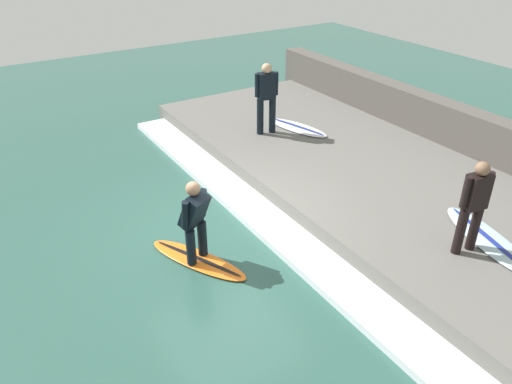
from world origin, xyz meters
name	(u,v)px	position (x,y,z in m)	size (l,w,h in m)	color
ground_plane	(227,235)	(0.00, 0.00, 0.00)	(28.00, 28.00, 0.00)	#2D564C
concrete_ledge	(369,178)	(3.38, 0.00, 0.20)	(4.40, 11.79, 0.41)	#66635E
back_wall	(452,133)	(5.83, 0.00, 0.65)	(0.50, 12.38, 1.30)	#544F49
wave_foam_crest	(265,219)	(0.80, 0.00, 0.06)	(0.75, 11.20, 0.13)	silver
surfboard_riding	(198,260)	(-0.77, -0.41, 0.03)	(1.24, 1.91, 0.07)	orange
surfer_riding	(195,218)	(-0.77, -0.41, 0.85)	(0.52, 0.55, 1.42)	black
surfer_waiting_near	(266,95)	(2.61, 2.74, 1.34)	(0.55, 0.32, 1.66)	black
surfboard_waiting_near	(298,128)	(3.40, 2.55, 0.44)	(0.97, 1.77, 0.07)	silver
surfer_waiting_far	(474,203)	(2.65, -2.83, 1.27)	(0.51, 0.27, 1.53)	black
surfboard_waiting_far	(488,239)	(3.20, -2.88, 0.44)	(1.13, 2.10, 0.07)	silver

